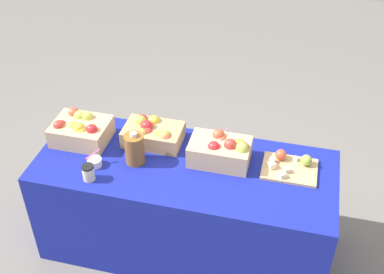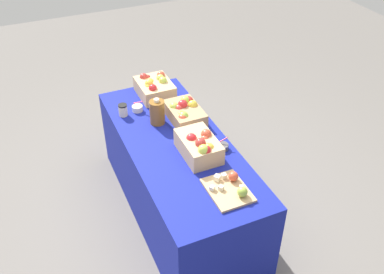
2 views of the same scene
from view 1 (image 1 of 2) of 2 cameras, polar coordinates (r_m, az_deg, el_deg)
The scene contains 10 objects.
ground_plane at distance 3.64m, azimuth -0.75°, elevation -12.10°, with size 10.00×10.00×0.00m, color slate.
table at distance 3.36m, azimuth -0.80°, elevation -8.01°, with size 1.90×0.76×0.74m, color navy.
apple_crate_left at distance 3.35m, azimuth -12.75°, elevation 0.83°, with size 0.36×0.29×0.18m.
apple_crate_middle at distance 3.26m, azimuth -4.59°, elevation 0.45°, with size 0.38×0.25×0.16m.
apple_crate_right at distance 3.09m, azimuth 3.45°, elevation -1.55°, with size 0.38×0.24×0.19m.
cutting_board_front at distance 3.13m, azimuth 11.24°, elevation -3.27°, with size 0.34×0.26×0.09m.
sample_bowl_near at distance 3.28m, azimuth 4.10°, elevation -0.39°, with size 0.09×0.10×0.09m.
sample_bowl_mid at distance 3.15m, azimuth -11.18°, elevation -2.85°, with size 0.10×0.09×0.10m.
cider_jug at distance 3.09m, azimuth -6.65°, elevation -1.35°, with size 0.12×0.12×0.23m.
coffee_cup at distance 3.04m, azimuth -11.87°, elevation -4.05°, with size 0.07×0.07×0.10m.
Camera 1 is at (0.62, -2.28, 2.77)m, focal length 46.18 mm.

